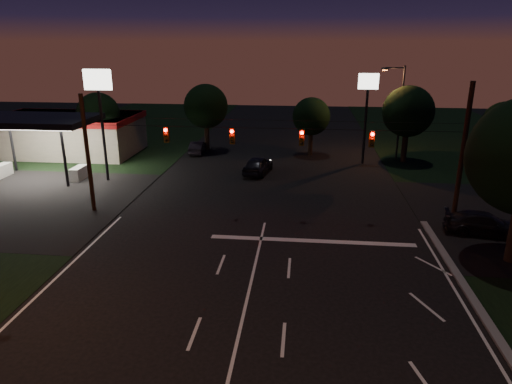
# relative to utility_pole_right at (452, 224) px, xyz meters

# --- Properties ---
(ground) EXTENTS (140.00, 140.00, 0.00)m
(ground) POSITION_rel_utility_pole_right_xyz_m (-12.00, -15.00, 0.00)
(ground) COLOR black
(ground) RESTS_ON ground
(stop_bar) EXTENTS (12.00, 0.50, 0.01)m
(stop_bar) POSITION_rel_utility_pole_right_xyz_m (-9.00, -3.50, 0.01)
(stop_bar) COLOR silver
(stop_bar) RESTS_ON ground
(utility_pole_right) EXTENTS (0.30, 0.30, 9.00)m
(utility_pole_right) POSITION_rel_utility_pole_right_xyz_m (0.00, 0.00, 0.00)
(utility_pole_right) COLOR black
(utility_pole_right) RESTS_ON ground
(utility_pole_left) EXTENTS (0.28, 0.28, 8.00)m
(utility_pole_left) POSITION_rel_utility_pole_right_xyz_m (-24.00, 0.00, 0.00)
(utility_pole_left) COLOR black
(utility_pole_left) RESTS_ON ground
(signal_span) EXTENTS (24.00, 0.40, 1.56)m
(signal_span) POSITION_rel_utility_pole_right_xyz_m (-12.00, -0.04, 5.50)
(signal_span) COLOR black
(signal_span) RESTS_ON ground
(gas_station) EXTENTS (14.20, 16.10, 5.25)m
(gas_station) POSITION_rel_utility_pole_right_xyz_m (-33.86, 15.39, 2.38)
(gas_station) COLOR gray
(gas_station) RESTS_ON ground
(pole_sign_left_near) EXTENTS (2.20, 0.30, 9.10)m
(pole_sign_left_near) POSITION_rel_utility_pole_right_xyz_m (-26.00, 7.00, 6.98)
(pole_sign_left_near) COLOR black
(pole_sign_left_near) RESTS_ON ground
(pole_sign_right) EXTENTS (1.80, 0.30, 8.40)m
(pole_sign_right) POSITION_rel_utility_pole_right_xyz_m (-4.00, 15.00, 6.24)
(pole_sign_right) COLOR black
(pole_sign_right) RESTS_ON ground
(street_light_right_far) EXTENTS (2.20, 0.35, 9.00)m
(street_light_right_far) POSITION_rel_utility_pole_right_xyz_m (-0.76, 17.00, 5.24)
(street_light_right_far) COLOR black
(street_light_right_far) RESTS_ON ground
(tree_far_a) EXTENTS (4.20, 4.20, 6.42)m
(tree_far_a) POSITION_rel_utility_pole_right_xyz_m (-29.98, 15.12, 4.26)
(tree_far_a) COLOR black
(tree_far_a) RESTS_ON ground
(tree_far_b) EXTENTS (4.60, 4.60, 6.98)m
(tree_far_b) POSITION_rel_utility_pole_right_xyz_m (-19.98, 19.13, 4.61)
(tree_far_b) COLOR black
(tree_far_b) RESTS_ON ground
(tree_far_c) EXTENTS (3.80, 3.80, 5.86)m
(tree_far_c) POSITION_rel_utility_pole_right_xyz_m (-8.98, 18.10, 3.90)
(tree_far_c) COLOR black
(tree_far_c) RESTS_ON ground
(tree_far_d) EXTENTS (4.80, 4.80, 7.30)m
(tree_far_d) POSITION_rel_utility_pole_right_xyz_m (0.02, 16.13, 4.83)
(tree_far_d) COLOR black
(tree_far_d) RESTS_ON ground
(tree_far_e) EXTENTS (4.00, 4.00, 6.18)m
(tree_far_e) POSITION_rel_utility_pole_right_xyz_m (8.02, 14.11, 4.11)
(tree_far_e) COLOR black
(tree_far_e) RESTS_ON ground
(car_oncoming_a) EXTENTS (2.64, 4.78, 1.54)m
(car_oncoming_a) POSITION_rel_utility_pole_right_xyz_m (-13.63, 10.46, 0.77)
(car_oncoming_a) COLOR black
(car_oncoming_a) RESTS_ON ground
(car_oncoming_b) EXTENTS (1.54, 3.91, 1.27)m
(car_oncoming_b) POSITION_rel_utility_pole_right_xyz_m (-20.66, 17.37, 0.63)
(car_oncoming_b) COLOR black
(car_oncoming_b) RESTS_ON ground
(car_cross) EXTENTS (4.94, 2.66, 1.36)m
(car_cross) POSITION_rel_utility_pole_right_xyz_m (1.41, -1.42, 0.68)
(car_cross) COLOR black
(car_cross) RESTS_ON ground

